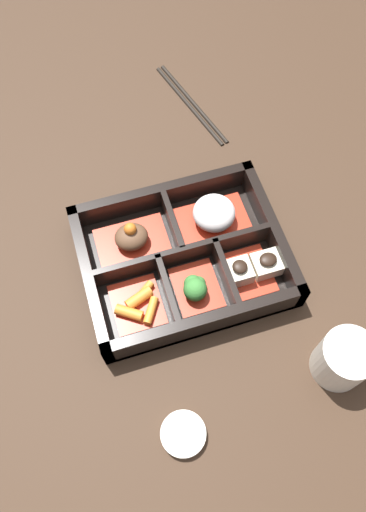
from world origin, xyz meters
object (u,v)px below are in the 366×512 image
bowl_rice (214,215)px  chopsticks (191,103)px  sauce_dish (183,434)px  tea_cup (343,359)px

bowl_rice → chopsticks: bearing=80.2°
bowl_rice → sauce_dish: (-0.13, -0.27, -0.02)m
tea_cup → sauce_dish: bearing=-174.1°
tea_cup → chopsticks: 0.48m
chopsticks → sauce_dish: (-0.17, -0.50, 0.00)m
bowl_rice → tea_cup: 0.26m
chopsticks → sauce_dish: size_ratio=3.57×
tea_cup → chopsticks: bearing=95.2°
bowl_rice → chopsticks: bowl_rice is taller
chopsticks → tea_cup: bearing=-84.8°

